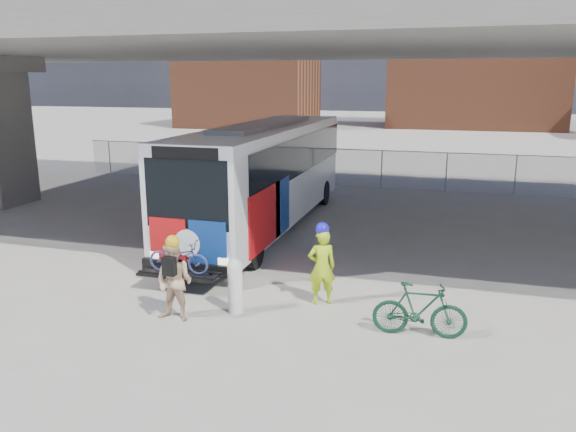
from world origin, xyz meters
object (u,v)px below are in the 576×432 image
at_px(cyclist_tan, 174,281).
at_px(bike_parked, 420,310).
at_px(bollard, 235,284).
at_px(cyclist_hivis, 322,265).
at_px(bus, 265,168).

height_order(cyclist_tan, bike_parked, cyclist_tan).
height_order(bollard, cyclist_hivis, cyclist_hivis).
distance_m(cyclist_hivis, cyclist_tan, 3.35).
bearing_deg(cyclist_hivis, bike_parked, 127.66).
height_order(bollard, bike_parked, bollard).
relative_size(cyclist_tan, bike_parked, 1.01).
bearing_deg(bollard, bus, 103.69).
bearing_deg(bollard, bike_parked, -1.02).
bearing_deg(cyclist_tan, bollard, 37.82).
height_order(bus, bollard, bus).
distance_m(bus, cyclist_tan, 8.28).
bearing_deg(bus, cyclist_tan, -85.00).
height_order(bollard, cyclist_tan, cyclist_tan).
bearing_deg(bike_parked, bus, 33.83).
bearing_deg(cyclist_tan, bus, 97.96).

